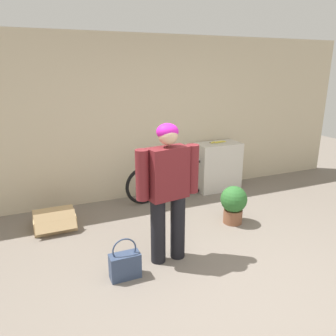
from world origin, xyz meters
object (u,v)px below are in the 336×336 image
cardboard_box (55,220)px  potted_plant (234,203)px  person (168,186)px  handbag (125,265)px  bicycle (170,180)px  banana (218,142)px

cardboard_box → potted_plant: potted_plant is taller
person → handbag: person is taller
handbag → potted_plant: bearing=20.1°
bicycle → handbag: (-1.29, -1.81, -0.18)m
bicycle → cardboard_box: size_ratio=2.77×
person → banana: person is taller
potted_plant → bicycle: bearing=111.2°
banana → handbag: 3.01m
handbag → cardboard_box: handbag is taller
person → potted_plant: bearing=12.9°
banana → cardboard_box: (-2.80, -0.43, -0.76)m
bicycle → potted_plant: 1.26m
bicycle → potted_plant: bearing=-73.7°
bicycle → potted_plant: bicycle is taller
cardboard_box → potted_plant: (2.32, -0.84, 0.20)m
banana → potted_plant: size_ratio=0.59×
banana → handbag: (-2.22, -1.91, -0.71)m
person → cardboard_box: person is taller
potted_plant → handbag: bearing=-159.9°
bicycle → person: bearing=-118.9°
potted_plant → cardboard_box: bearing=160.1°
person → bicycle: size_ratio=0.99×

